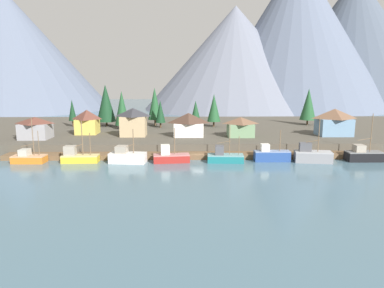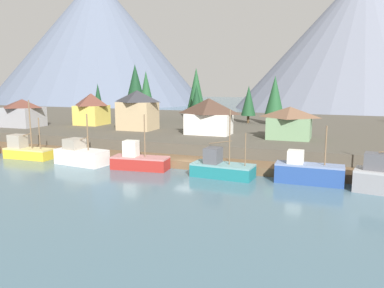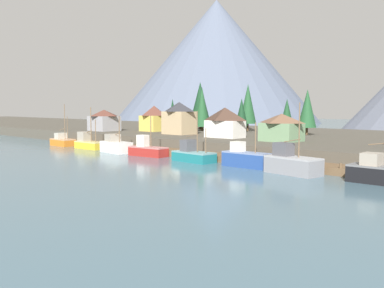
% 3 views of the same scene
% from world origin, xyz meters
% --- Properties ---
extents(ground_plane, '(400.00, 400.00, 1.00)m').
position_xyz_m(ground_plane, '(0.00, 20.00, -0.50)').
color(ground_plane, '#476675').
extents(dock, '(80.00, 4.00, 1.60)m').
position_xyz_m(dock, '(0.00, 1.99, 0.50)').
color(dock, brown).
rests_on(dock, ground_plane).
extents(shoreline_bank, '(400.00, 56.00, 2.50)m').
position_xyz_m(shoreline_bank, '(0.00, 32.00, 1.25)').
color(shoreline_bank, '#4C473D').
rests_on(shoreline_bank, ground_plane).
extents(mountain_west_peak, '(108.32, 108.32, 63.79)m').
position_xyz_m(mountain_west_peak, '(-98.88, 127.14, 31.89)').
color(mountain_west_peak, slate).
rests_on(mountain_west_peak, ground_plane).
extents(mountain_central_peak, '(99.25, 99.25, 55.13)m').
position_xyz_m(mountain_central_peak, '(25.13, 127.32, 27.56)').
color(mountain_central_peak, slate).
rests_on(mountain_central_peak, ground_plane).
extents(mountain_east_peak, '(100.67, 100.67, 82.33)m').
position_xyz_m(mountain_east_peak, '(59.18, 130.58, 41.16)').
color(mountain_east_peak, slate).
rests_on(mountain_east_peak, ground_plane).
extents(mountain_far_ridge, '(107.86, 107.86, 77.99)m').
position_xyz_m(mountain_far_ridge, '(100.40, 149.86, 38.99)').
color(mountain_far_ridge, '#475160').
rests_on(mountain_far_ridge, ground_plane).
extents(fishing_boat_orange, '(6.39, 2.99, 8.93)m').
position_xyz_m(fishing_boat_orange, '(-33.54, -1.63, 0.99)').
color(fishing_boat_orange, '#CC6B1E').
rests_on(fishing_boat_orange, ground_plane).
extents(fishing_boat_yellow, '(7.15, 2.72, 8.32)m').
position_xyz_m(fishing_boat_yellow, '(-23.81, -1.49, 1.13)').
color(fishing_boat_yellow, gold).
rests_on(fishing_boat_yellow, ground_plane).
extents(fishing_boat_white, '(7.41, 3.81, 6.75)m').
position_xyz_m(fishing_boat_white, '(-14.09, -2.05, 1.25)').
color(fishing_boat_white, silver).
rests_on(fishing_boat_white, ground_plane).
extents(fishing_boat_red, '(7.33, 3.30, 6.90)m').
position_xyz_m(fishing_boat_red, '(-5.49, -1.80, 1.07)').
color(fishing_boat_red, maroon).
rests_on(fishing_boat_red, ground_plane).
extents(fishing_boat_teal, '(7.29, 3.46, 7.80)m').
position_xyz_m(fishing_boat_teal, '(5.24, -1.87, 1.07)').
color(fishing_boat_teal, '#196B70').
rests_on(fishing_boat_teal, ground_plane).
extents(fishing_boat_blue, '(7.11, 2.27, 6.32)m').
position_xyz_m(fishing_boat_blue, '(14.77, -1.24, 1.24)').
color(fishing_boat_blue, navy).
rests_on(fishing_boat_blue, ground_plane).
extents(fishing_boat_grey, '(7.50, 4.16, 8.99)m').
position_xyz_m(fishing_boat_grey, '(22.69, -2.23, 1.34)').
color(fishing_boat_grey, gray).
rests_on(fishing_boat_grey, ground_plane).
extents(fishing_boat_black, '(7.10, 2.85, 9.59)m').
position_xyz_m(fishing_boat_black, '(33.38, -1.57, 1.22)').
color(fishing_boat_black, black).
rests_on(fishing_boat_black, ground_plane).
extents(house_tan, '(6.43, 5.06, 6.88)m').
position_xyz_m(house_tan, '(-15.22, 15.65, 6.01)').
color(house_tan, tan).
rests_on(house_tan, shoreline_bank).
extents(house_green, '(6.45, 5.51, 4.73)m').
position_xyz_m(house_green, '(10.91, 14.33, 4.92)').
color(house_green, '#6B8E66').
rests_on(house_green, shoreline_bank).
extents(house_grey, '(6.83, 5.74, 5.14)m').
position_xyz_m(house_grey, '(-37.60, 12.10, 5.12)').
color(house_grey, gray).
rests_on(house_grey, shoreline_bank).
extents(house_yellow, '(5.51, 5.54, 6.11)m').
position_xyz_m(house_yellow, '(-27.52, 19.46, 5.63)').
color(house_yellow, gold).
rests_on(house_yellow, shoreline_bank).
extents(house_blue, '(8.20, 6.15, 6.63)m').
position_xyz_m(house_blue, '(34.35, 15.52, 5.89)').
color(house_blue, '#6689A8').
rests_on(house_blue, shoreline_bank).
extents(house_white, '(7.44, 4.26, 5.76)m').
position_xyz_m(house_white, '(-1.73, 14.52, 5.45)').
color(house_white, silver).
rests_on(house_white, shoreline_bank).
extents(conifer_near_left, '(4.06, 4.06, 10.56)m').
position_xyz_m(conifer_near_left, '(-20.18, 28.50, 8.30)').
color(conifer_near_left, '#4C3823').
rests_on(conifer_near_left, shoreline_bank).
extents(conifer_near_right, '(2.86, 2.86, 7.83)m').
position_xyz_m(conifer_near_right, '(-9.60, 30.34, 7.14)').
color(conifer_near_right, '#4C3823').
rests_on(conifer_near_right, shoreline_bank).
extents(conifer_mid_left, '(2.95, 2.95, 7.60)m').
position_xyz_m(conifer_mid_left, '(0.59, 33.17, 7.05)').
color(conifer_mid_left, '#4C3823').
rests_on(conifer_mid_left, shoreline_bank).
extents(conifer_mid_right, '(4.12, 4.12, 11.34)m').
position_xyz_m(conifer_mid_right, '(-11.59, 35.49, 9.05)').
color(conifer_mid_right, '#4C3823').
rests_on(conifer_mid_right, shoreline_bank).
extents(conifer_back_left, '(2.31, 2.31, 7.94)m').
position_xyz_m(conifer_back_left, '(-35.58, 33.46, 7.30)').
color(conifer_back_left, '#4C3823').
rests_on(conifer_back_left, shoreline_bank).
extents(conifer_back_right, '(3.88, 3.88, 9.54)m').
position_xyz_m(conifer_back_right, '(5.91, 32.36, 8.03)').
color(conifer_back_right, '#4C3823').
rests_on(conifer_back_right, shoreline_bank).
extents(conifer_centre, '(4.73, 4.73, 11.02)m').
position_xyz_m(conifer_centre, '(34.86, 35.81, 8.79)').
color(conifer_centre, '#4C3823').
rests_on(conifer_centre, shoreline_bank).
extents(conifer_far_left, '(5.53, 5.53, 12.28)m').
position_xyz_m(conifer_far_left, '(-25.84, 34.06, 9.34)').
color(conifer_far_left, '#4C3823').
rests_on(conifer_far_left, shoreline_bank).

